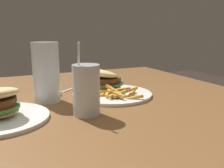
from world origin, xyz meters
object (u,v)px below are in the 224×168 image
Objects in this scene: spoon at (56,93)px; juice_glass at (86,92)px; meal_plate_near at (108,86)px; beer_glass at (46,73)px.

juice_glass is at bearing 55.55° from spoon.
spoon is (0.06, 0.17, -0.02)m from meal_plate_near.
spoon is (0.07, -0.04, -0.08)m from beer_glass.
juice_glass is at bearing -158.87° from beer_glass.
beer_glass is at bearing 21.13° from juice_glass.
meal_plate_near is 0.23m from juice_glass.
beer_glass is 1.23× the size of spoon.
beer_glass reaches higher than spoon.
beer_glass is 0.19m from juice_glass.
beer_glass is at bearing 90.77° from meal_plate_near.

